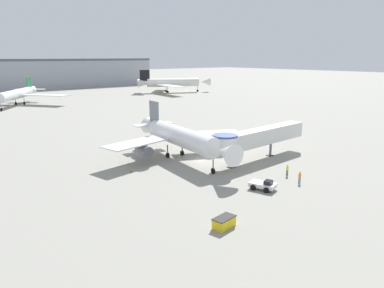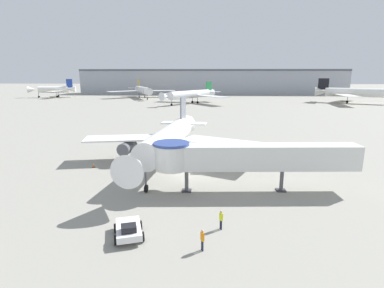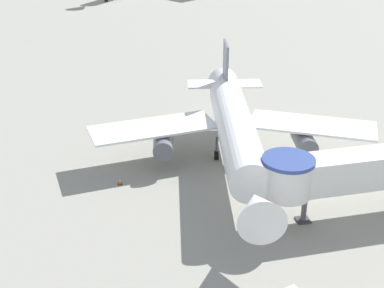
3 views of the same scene
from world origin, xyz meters
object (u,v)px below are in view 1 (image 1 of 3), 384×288
at_px(jet_bridge, 256,138).
at_px(background_jet_green_tail, 16,94).
at_px(pushback_tug_white, 263,185).
at_px(traffic_cone_near_nose, 250,183).
at_px(traffic_cone_port_wing, 131,170).
at_px(ground_crew_marshaller, 287,169).
at_px(service_container_yellow, 224,222).
at_px(main_airplane, 180,137).
at_px(ground_crew_wing_walker, 300,177).
at_px(background_jet_black_tail, 171,83).

height_order(jet_bridge, background_jet_green_tail, background_jet_green_tail).
distance_m(pushback_tug_white, traffic_cone_near_nose, 2.24).
distance_m(jet_bridge, traffic_cone_port_wing, 22.65).
bearing_deg(ground_crew_marshaller, traffic_cone_near_nose, 60.60).
bearing_deg(traffic_cone_near_nose, ground_crew_marshaller, -3.20).
bearing_deg(traffic_cone_near_nose, traffic_cone_port_wing, 120.96).
relative_size(pushback_tug_white, service_container_yellow, 1.36).
xyz_separation_m(main_airplane, ground_crew_marshaller, (7.03, -18.58, -3.01)).
relative_size(traffic_cone_near_nose, ground_crew_marshaller, 0.42).
distance_m(ground_crew_wing_walker, background_jet_green_tail, 120.07).
distance_m(main_airplane, ground_crew_marshaller, 20.09).
xyz_separation_m(pushback_tug_white, ground_crew_marshaller, (7.79, 1.75, 0.34)).
bearing_deg(background_jet_black_tail, main_airplane, 168.66).
distance_m(service_container_yellow, traffic_cone_near_nose, 14.35).
distance_m(traffic_cone_near_nose, ground_crew_wing_walker, 7.57).
bearing_deg(background_jet_black_tail, service_container_yellow, 170.09).
distance_m(traffic_cone_near_nose, traffic_cone_port_wing, 19.43).
height_order(ground_crew_wing_walker, background_jet_black_tail, background_jet_black_tail).
bearing_deg(jet_bridge, main_airplane, 132.29).
bearing_deg(service_container_yellow, main_airplane, 62.26).
relative_size(main_airplane, ground_crew_marshaller, 16.29).
bearing_deg(background_jet_black_tail, traffic_cone_near_nose, 172.53).
bearing_deg(service_container_yellow, pushback_tug_white, 22.04).
xyz_separation_m(ground_crew_marshaller, ground_crew_wing_walker, (-1.57, -3.38, -0.00)).
relative_size(jet_bridge, ground_crew_wing_walker, 13.12).
bearing_deg(ground_crew_wing_walker, background_jet_green_tail, 160.63).
relative_size(jet_bridge, background_jet_black_tail, 0.60).
xyz_separation_m(pushback_tug_white, ground_crew_wing_walker, (6.22, -1.63, 0.34)).
relative_size(main_airplane, service_container_yellow, 9.82).
bearing_deg(ground_crew_wing_walker, traffic_cone_near_nose, -143.56).
bearing_deg(traffic_cone_port_wing, background_jet_green_tail, 84.87).
distance_m(main_airplane, traffic_cone_port_wing, 11.73).
height_order(jet_bridge, ground_crew_wing_walker, jet_bridge).
height_order(jet_bridge, service_container_yellow, jet_bridge).
xyz_separation_m(service_container_yellow, ground_crew_wing_walker, (18.84, 3.47, 0.44)).
height_order(traffic_cone_port_wing, ground_crew_wing_walker, ground_crew_wing_walker).
relative_size(ground_crew_marshaller, background_jet_black_tail, 0.05).
distance_m(main_airplane, background_jet_green_tail, 97.85).
bearing_deg(ground_crew_marshaller, pushback_tug_white, 76.46).
distance_m(background_jet_green_tail, background_jet_black_tail, 76.71).
relative_size(pushback_tug_white, traffic_cone_port_wing, 5.93).
xyz_separation_m(traffic_cone_port_wing, background_jet_black_tail, (85.36, 105.53, 4.70)).
bearing_deg(pushback_tug_white, background_jet_black_tail, 41.15).
height_order(service_container_yellow, ground_crew_wing_walker, ground_crew_wing_walker).
height_order(traffic_cone_port_wing, ground_crew_marshaller, ground_crew_marshaller).
relative_size(ground_crew_wing_walker, background_jet_green_tail, 0.05).
xyz_separation_m(pushback_tug_white, service_container_yellow, (-12.62, -5.11, -0.10)).
bearing_deg(background_jet_green_tail, traffic_cone_port_wing, -58.92).
distance_m(main_airplane, traffic_cone_near_nose, 18.52).
bearing_deg(jet_bridge, traffic_cone_port_wing, 155.25).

